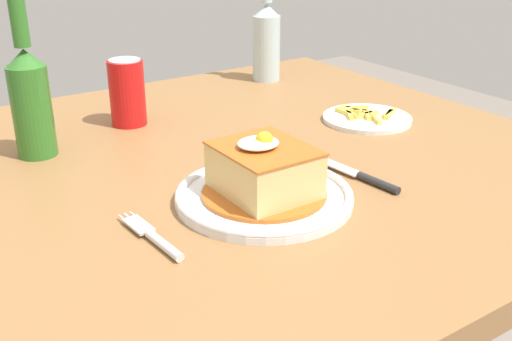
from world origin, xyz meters
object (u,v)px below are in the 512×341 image
at_px(main_plate, 264,196).
at_px(beer_bottle_clear, 266,38).
at_px(soda_can, 127,93).
at_px(beer_bottle_green, 30,97).
at_px(knife, 366,178).
at_px(side_plate_fries, 367,118).
at_px(fork, 155,238).

height_order(main_plate, beer_bottle_clear, beer_bottle_clear).
height_order(soda_can, beer_bottle_clear, beer_bottle_clear).
xyz_separation_m(main_plate, beer_bottle_green, (-0.21, 0.36, 0.09)).
height_order(knife, side_plate_fries, side_plate_fries).
distance_m(main_plate, side_plate_fries, 0.41).
relative_size(beer_bottle_clear, side_plate_fries, 1.56).
distance_m(main_plate, soda_can, 0.42).
distance_m(knife, beer_bottle_clear, 0.61).
distance_m(knife, side_plate_fries, 0.29).
height_order(main_plate, side_plate_fries, main_plate).
xyz_separation_m(fork, knife, (0.34, -0.01, 0.00)).
height_order(fork, soda_can, soda_can).
bearing_deg(soda_can, main_plate, -87.18).
relative_size(fork, beer_bottle_clear, 0.53).
height_order(fork, beer_bottle_green, beer_bottle_green).
relative_size(main_plate, fork, 1.76).
xyz_separation_m(fork, beer_bottle_clear, (0.56, 0.56, 0.09)).
height_order(knife, beer_bottle_clear, beer_bottle_clear).
bearing_deg(beer_bottle_clear, beer_bottle_green, -162.93).
xyz_separation_m(knife, side_plate_fries, (0.20, 0.21, -0.00)).
bearing_deg(fork, main_plate, 6.51).
xyz_separation_m(main_plate, side_plate_fries, (0.37, 0.18, -0.00)).
relative_size(knife, side_plate_fries, 0.98).
height_order(beer_bottle_clear, beer_bottle_green, same).
distance_m(main_plate, beer_bottle_clear, 0.66).
xyz_separation_m(knife, beer_bottle_green, (-0.37, 0.39, 0.09)).
bearing_deg(knife, side_plate_fries, 46.27).
xyz_separation_m(main_plate, fork, (-0.18, -0.02, -0.00)).
relative_size(main_plate, knife, 1.50).
bearing_deg(beer_bottle_clear, fork, -134.95).
bearing_deg(main_plate, beer_bottle_green, 120.51).
relative_size(main_plate, beer_bottle_clear, 0.94).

